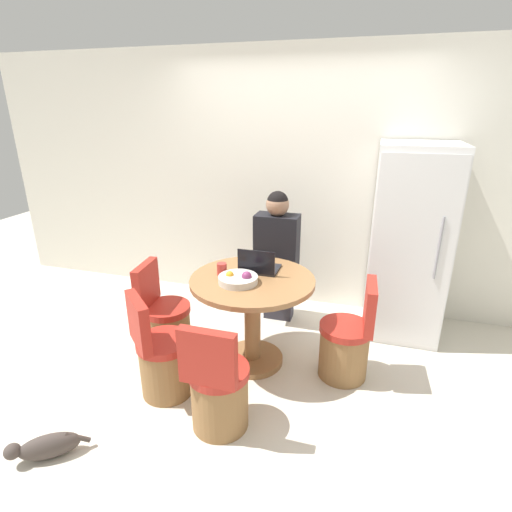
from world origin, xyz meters
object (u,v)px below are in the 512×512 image
refrigerator (409,244)px  chair_near_left_corner (163,360)px  chair_left_side (166,324)px  chair_right_side (347,345)px  dining_table (252,305)px  chair_near_camera (218,392)px  person_seated (278,253)px  fruit_bowl (238,279)px  cat (46,446)px  laptop (259,267)px

refrigerator → chair_near_left_corner: bearing=-139.5°
chair_left_side → chair_right_side: same height
dining_table → chair_near_left_corner: chair_near_left_corner is taller
refrigerator → chair_near_camera: bearing=-125.6°
chair_right_side → person_seated: bearing=-135.6°
fruit_bowl → refrigerator: bearing=38.8°
dining_table → chair_left_side: size_ratio=1.20×
refrigerator → person_seated: 1.19m
dining_table → chair_near_camera: bearing=-90.1°
person_seated → cat: (-0.96, -2.03, -0.65)m
chair_right_side → person_seated: size_ratio=0.62×
chair_right_side → cat: 2.17m
person_seated → laptop: 0.57m
dining_table → cat: dining_table is taller
refrigerator → chair_near_left_corner: 2.33m
chair_left_side → chair_near_camera: bearing=-138.0°
laptop → chair_right_side: bearing=171.3°
chair_near_camera → person_seated: person_seated is taller
chair_left_side → fruit_bowl: bearing=-98.8°
person_seated → fruit_bowl: person_seated is taller
refrigerator → laptop: refrigerator is taller
chair_near_left_corner → cat: 0.88m
laptop → chair_left_side: bearing=16.5°
refrigerator → chair_near_camera: size_ratio=2.13×
dining_table → chair_near_camera: (-0.00, -0.76, -0.26)m
chair_right_side → fruit_bowl: size_ratio=2.72×
dining_table → refrigerator: bearing=37.2°
chair_near_camera → chair_right_side: same height
chair_near_left_corner → fruit_bowl: (0.45, 0.45, 0.52)m
chair_near_camera → fruit_bowl: size_ratio=2.72×
chair_near_left_corner → chair_right_side: same height
chair_near_left_corner → person_seated: size_ratio=0.62×
chair_near_camera → fruit_bowl: (-0.07, 0.65, 0.52)m
person_seated → fruit_bowl: 0.84m
person_seated → laptop: bearing=87.9°
chair_right_side → person_seated: person_seated is taller
cat → chair_left_side: bearing=-134.0°
person_seated → cat: person_seated is taller
refrigerator → chair_near_camera: refrigerator is taller
chair_near_camera → laptop: laptop is taller
dining_table → chair_near_left_corner: 0.81m
chair_near_camera → cat: bearing=30.7°
chair_near_camera → dining_table: bearing=-90.0°
dining_table → person_seated: person_seated is taller
dining_table → chair_right_side: chair_right_side is taller
dining_table → chair_near_left_corner: bearing=-133.0°
chair_near_left_corner → person_seated: (0.55, 1.27, 0.45)m
chair_near_left_corner → person_seated: bearing=-70.4°
fruit_bowl → chair_near_left_corner: bearing=-135.0°
chair_left_side → fruit_bowl: (0.68, -0.04, 0.52)m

